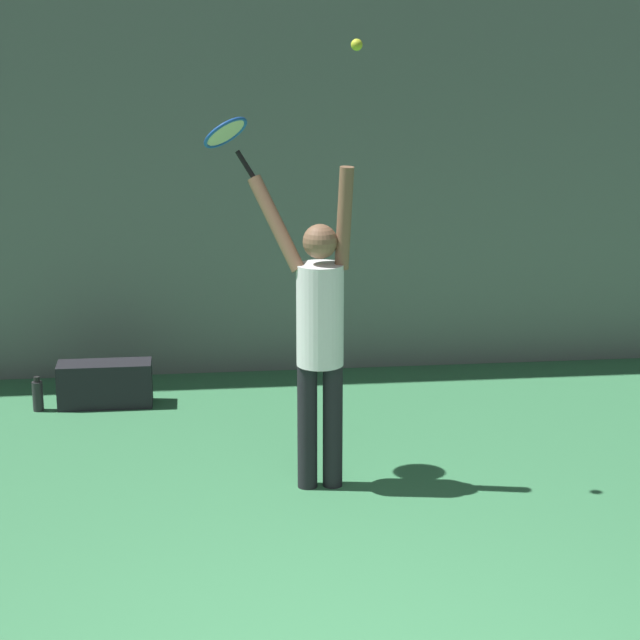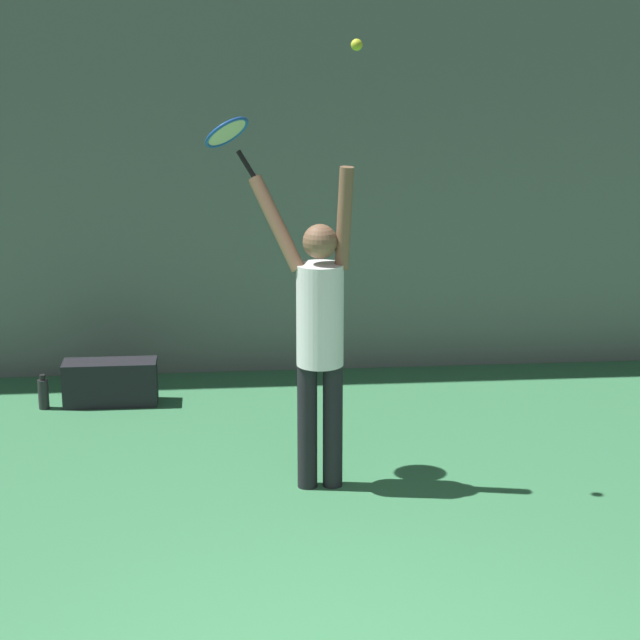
% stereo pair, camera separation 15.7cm
% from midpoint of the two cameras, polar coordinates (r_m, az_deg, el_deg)
% --- Properties ---
extents(back_wall, '(18.00, 0.10, 5.00)m').
position_cam_midpoint_polar(back_wall, '(9.66, -3.08, 11.87)').
color(back_wall, slate).
rests_on(back_wall, ground_plane).
extents(tennis_player, '(0.68, 0.42, 2.11)m').
position_cam_midpoint_polar(tennis_player, '(7.35, -0.66, -0.44)').
color(tennis_player, black).
rests_on(tennis_player, ground_plane).
extents(tennis_racket, '(0.40, 0.40, 0.39)m').
position_cam_midpoint_polar(tennis_racket, '(7.44, -5.21, 9.05)').
color(tennis_racket, black).
extents(tennis_ball, '(0.07, 0.07, 0.07)m').
position_cam_midpoint_polar(tennis_ball, '(7.06, 1.17, 13.39)').
color(tennis_ball, '#CCDB2D').
extents(water_bottle, '(0.08, 0.08, 0.28)m').
position_cam_midpoint_polar(water_bottle, '(9.32, -14.20, -3.62)').
color(water_bottle, '#262628').
rests_on(water_bottle, ground_plane).
extents(equipment_bag, '(0.73, 0.26, 0.35)m').
position_cam_midpoint_polar(equipment_bag, '(9.31, -11.01, -3.12)').
color(equipment_bag, black).
rests_on(equipment_bag, ground_plane).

